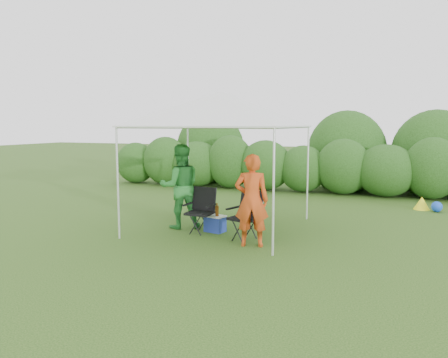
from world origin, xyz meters
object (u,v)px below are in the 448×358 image
(chair_right, at_px, (247,212))
(woman, at_px, (180,186))
(chair_left, at_px, (202,207))
(cooler, at_px, (215,223))
(man, at_px, (252,200))
(canopy, at_px, (222,109))

(chair_right, bearing_deg, woman, -174.15)
(chair_left, height_order, cooler, chair_left)
(chair_left, relative_size, cooler, 1.97)
(chair_right, height_order, man, man)
(woman, bearing_deg, chair_left, 129.93)
(man, xyz_separation_m, woman, (-1.81, 0.79, 0.05))
(canopy, relative_size, woman, 1.77)
(man, relative_size, cooler, 3.63)
(chair_right, relative_size, man, 0.56)
(canopy, xyz_separation_m, woman, (-0.82, -0.28, -1.59))
(woman, xyz_separation_m, cooler, (0.81, -0.07, -0.71))
(canopy, bearing_deg, woman, -161.03)
(chair_right, bearing_deg, chair_left, -172.38)
(man, bearing_deg, canopy, -61.90)
(chair_left, bearing_deg, canopy, 61.12)
(canopy, bearing_deg, man, -47.25)
(cooler, bearing_deg, woman, -171.40)
(chair_right, xyz_separation_m, cooler, (-0.78, 0.30, -0.35))
(woman, bearing_deg, chair_right, 133.17)
(woman, height_order, cooler, woman)
(man, xyz_separation_m, cooler, (-1.00, 0.73, -0.66))
(chair_right, xyz_separation_m, chair_left, (-1.04, 0.20, -0.01))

